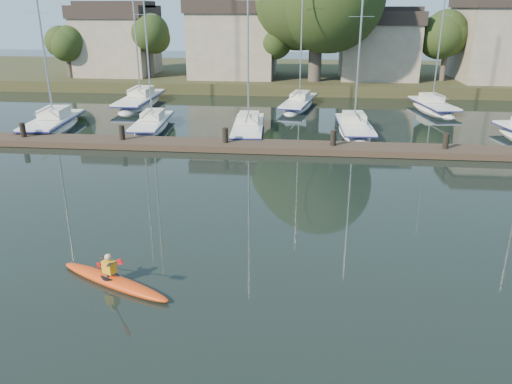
# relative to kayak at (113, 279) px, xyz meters

# --- Properties ---
(ground) EXTENTS (160.00, 160.00, 0.00)m
(ground) POSITION_rel_kayak_xyz_m (3.82, 0.89, -0.16)
(ground) COLOR black
(ground) RESTS_ON ground
(kayak) EXTENTS (3.96, 2.23, 1.32)m
(kayak) POSITION_rel_kayak_xyz_m (0.00, 0.00, 0.00)
(kayak) COLOR red
(kayak) RESTS_ON ground
(dock) EXTENTS (34.00, 2.00, 1.80)m
(dock) POSITION_rel_kayak_xyz_m (3.82, 14.89, 0.04)
(dock) COLOR #403024
(dock) RESTS_ON ground
(sailboat_0) EXTENTS (3.05, 8.14, 12.61)m
(sailboat_0) POSITION_rel_kayak_xyz_m (-11.37, 18.73, -0.37)
(sailboat_0) COLOR white
(sailboat_0) RESTS_ON ground
(sailboat_1) EXTENTS (2.46, 7.63, 12.27)m
(sailboat_1) POSITION_rel_kayak_xyz_m (-4.90, 19.54, -0.33)
(sailboat_1) COLOR white
(sailboat_1) RESTS_ON ground
(sailboat_2) EXTENTS (2.49, 8.34, 13.61)m
(sailboat_2) POSITION_rel_kayak_xyz_m (1.62, 18.96, -0.33)
(sailboat_2) COLOR white
(sailboat_2) RESTS_ON ground
(sailboat_3) EXTENTS (2.33, 7.63, 12.17)m
(sailboat_3) POSITION_rel_kayak_xyz_m (8.37, 19.79, -0.34)
(sailboat_3) COLOR white
(sailboat_3) RESTS_ON ground
(sailboat_5) EXTENTS (2.54, 9.84, 16.19)m
(sailboat_5) POSITION_rel_kayak_xyz_m (-8.44, 27.73, -0.36)
(sailboat_5) COLOR white
(sailboat_5) RESTS_ON ground
(sailboat_6) EXTENTS (3.33, 9.08, 14.13)m
(sailboat_6) POSITION_rel_kayak_xyz_m (4.59, 28.30, -0.32)
(sailboat_6) COLOR white
(sailboat_6) RESTS_ON ground
(sailboat_7) EXTENTS (3.24, 7.70, 12.04)m
(sailboat_7) POSITION_rel_kayak_xyz_m (15.07, 28.03, -0.34)
(sailboat_7) COLOR white
(sailboat_7) RESTS_ON ground
(shore) EXTENTS (90.00, 25.25, 12.75)m
(shore) POSITION_rel_kayak_xyz_m (5.43, 41.18, 3.07)
(shore) COLOR #2D351A
(shore) RESTS_ON ground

